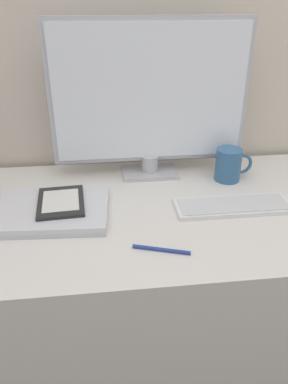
% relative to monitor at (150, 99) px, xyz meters
% --- Properties ---
extents(wall_back, '(3.60, 0.05, 2.40)m').
position_rel_monitor_xyz_m(wall_back, '(0.06, 0.15, 0.21)').
color(wall_back, beige).
rests_on(wall_back, ground_plane).
extents(desk, '(1.42, 0.63, 0.75)m').
position_rel_monitor_xyz_m(desk, '(0.06, -0.21, -0.62)').
color(desk, silver).
rests_on(desk, ground_plane).
extents(monitor, '(0.60, 0.11, 0.47)m').
position_rel_monitor_xyz_m(monitor, '(0.00, 0.00, 0.00)').
color(monitor, '#B7B7BC').
rests_on(monitor, desk).
extents(keyboard, '(0.32, 0.11, 0.01)m').
position_rel_monitor_xyz_m(keyboard, '(0.20, -0.24, -0.24)').
color(keyboard, silver).
rests_on(keyboard, desk).
extents(laptop, '(0.31, 0.24, 0.03)m').
position_rel_monitor_xyz_m(laptop, '(-0.29, -0.22, -0.23)').
color(laptop, '#BCBCC1').
rests_on(laptop, desk).
extents(ereader, '(0.13, 0.17, 0.01)m').
position_rel_monitor_xyz_m(ereader, '(-0.27, -0.21, -0.22)').
color(ereader, black).
rests_on(ereader, laptop).
extents(coffee_mug, '(0.12, 0.08, 0.10)m').
position_rel_monitor_xyz_m(coffee_mug, '(0.24, -0.07, -0.19)').
color(coffee_mug, '#336089').
rests_on(coffee_mug, desk).
extents(pen, '(0.13, 0.05, 0.01)m').
position_rel_monitor_xyz_m(pen, '(-0.03, -0.41, -0.24)').
color(pen, navy).
rests_on(pen, desk).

